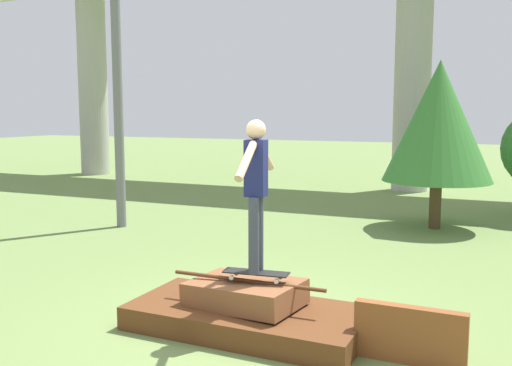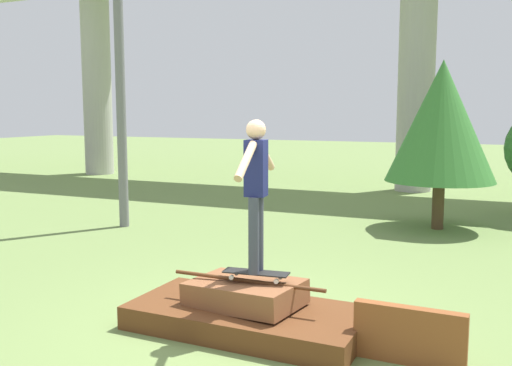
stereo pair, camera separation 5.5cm
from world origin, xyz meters
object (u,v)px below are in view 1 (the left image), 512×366
(utility_pole, at_px, (115,7))
(skater, at_px, (256,184))
(skateboard, at_px, (256,273))
(tree_behind_right, at_px, (438,121))

(utility_pole, bearing_deg, skater, -40.49)
(utility_pole, bearing_deg, skateboard, -40.49)
(skateboard, distance_m, skater, 1.01)
(skater, xyz_separation_m, utility_pole, (-4.94, 4.22, 2.92))
(skater, relative_size, utility_pole, 0.19)
(tree_behind_right, bearing_deg, skateboard, -100.68)
(skateboard, bearing_deg, utility_pole, 139.51)
(skater, relative_size, tree_behind_right, 0.48)
(skateboard, xyz_separation_m, skater, (0.00, -0.00, 1.01))
(skateboard, bearing_deg, skater, -7.13)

